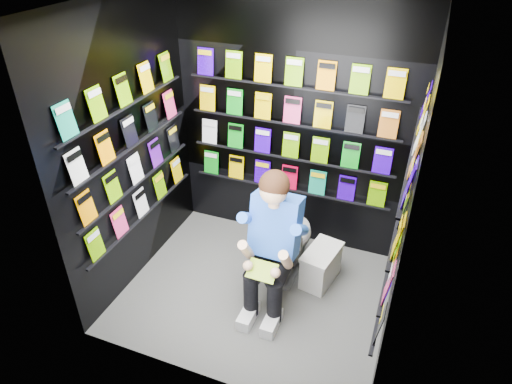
% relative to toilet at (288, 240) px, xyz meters
% --- Properties ---
extents(floor, '(2.40, 2.40, 0.00)m').
position_rel_toilet_xyz_m(floor, '(-0.17, -0.43, -0.37)').
color(floor, '#565654').
rests_on(floor, ground).
extents(ceiling, '(2.40, 2.40, 0.00)m').
position_rel_toilet_xyz_m(ceiling, '(-0.17, -0.43, 2.23)').
color(ceiling, white).
rests_on(ceiling, floor).
extents(wall_back, '(2.40, 0.04, 2.60)m').
position_rel_toilet_xyz_m(wall_back, '(-0.17, 0.57, 0.93)').
color(wall_back, black).
rests_on(wall_back, floor).
extents(wall_front, '(2.40, 0.04, 2.60)m').
position_rel_toilet_xyz_m(wall_front, '(-0.17, -1.43, 0.93)').
color(wall_front, black).
rests_on(wall_front, floor).
extents(wall_left, '(0.04, 2.00, 2.60)m').
position_rel_toilet_xyz_m(wall_left, '(-1.37, -0.43, 0.93)').
color(wall_left, black).
rests_on(wall_left, floor).
extents(wall_right, '(0.04, 2.00, 2.60)m').
position_rel_toilet_xyz_m(wall_right, '(1.03, -0.43, 0.93)').
color(wall_right, black).
rests_on(wall_right, floor).
extents(comics_back, '(2.10, 0.06, 1.37)m').
position_rel_toilet_xyz_m(comics_back, '(-0.17, 0.54, 0.94)').
color(comics_back, red).
rests_on(comics_back, wall_back).
extents(comics_left, '(0.06, 1.70, 1.37)m').
position_rel_toilet_xyz_m(comics_left, '(-1.34, -0.43, 0.94)').
color(comics_left, red).
rests_on(comics_left, wall_left).
extents(comics_right, '(0.06, 1.70, 1.37)m').
position_rel_toilet_xyz_m(comics_right, '(1.00, -0.43, 0.94)').
color(comics_right, red).
rests_on(comics_right, wall_right).
extents(toilet, '(0.44, 0.76, 0.73)m').
position_rel_toilet_xyz_m(toilet, '(0.00, 0.00, 0.00)').
color(toilet, silver).
rests_on(toilet, floor).
extents(longbox, '(0.33, 0.49, 0.34)m').
position_rel_toilet_xyz_m(longbox, '(0.35, -0.04, -0.20)').
color(longbox, silver).
rests_on(longbox, floor).
extents(longbox_lid, '(0.35, 0.51, 0.03)m').
position_rel_toilet_xyz_m(longbox_lid, '(0.35, -0.04, -0.01)').
color(longbox_lid, silver).
rests_on(longbox_lid, longbox).
extents(reader, '(0.59, 0.85, 1.53)m').
position_rel_toilet_xyz_m(reader, '(0.00, -0.38, 0.44)').
color(reader, blue).
rests_on(reader, toilet).
extents(held_comic, '(0.25, 0.15, 0.11)m').
position_rel_toilet_xyz_m(held_comic, '(0.00, -0.73, 0.21)').
color(held_comic, green).
rests_on(held_comic, reader).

